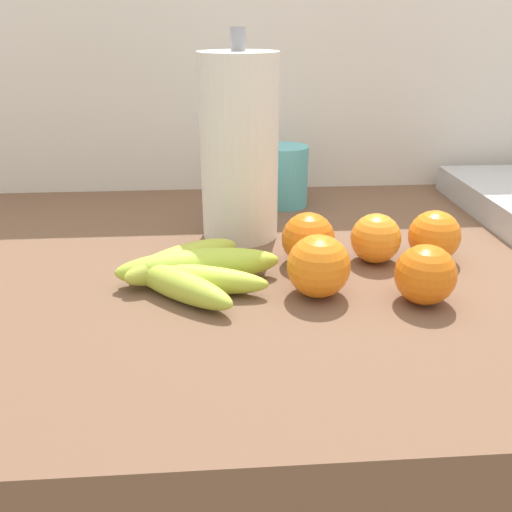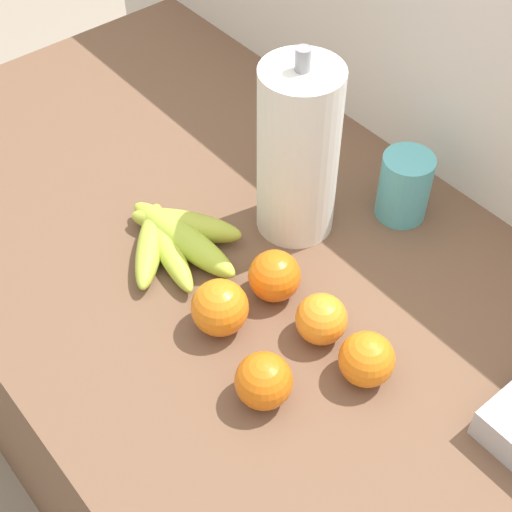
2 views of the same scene
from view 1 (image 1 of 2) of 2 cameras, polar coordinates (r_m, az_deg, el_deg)
counter at (r=1.02m, az=16.14°, el=-23.47°), size 1.85×0.70×0.88m
wall_back at (r=1.19m, az=11.39°, el=-3.08°), size 2.25×0.06×1.30m
banana_bunch at (r=0.65m, az=-7.12°, el=-1.56°), size 0.20×0.19×0.04m
orange_right at (r=0.63m, az=17.71°, el=-1.92°), size 0.07×0.07×0.07m
orange_front at (r=0.74m, az=18.60°, el=2.04°), size 0.07×0.07×0.07m
orange_center at (r=0.62m, az=6.73°, el=-1.08°), size 0.07×0.07×0.07m
orange_back_left at (r=0.69m, az=5.67°, el=1.72°), size 0.07×0.07×0.07m
orange_back_right at (r=0.72m, az=12.79°, el=1.77°), size 0.07×0.07×0.07m
paper_towel_roll at (r=0.77m, az=-1.79°, el=11.44°), size 0.11×0.11×0.29m
mug at (r=0.92m, az=3.23°, el=8.55°), size 0.07×0.07×0.10m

